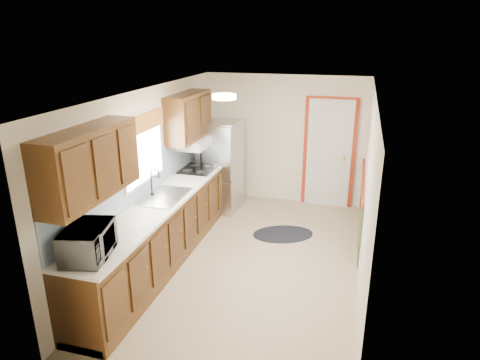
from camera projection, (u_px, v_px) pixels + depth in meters
The scene contains 8 objects.
room_shell at pixel (251, 182), 5.75m from camera, with size 3.20×5.20×2.52m.
kitchen_run at pixel (159, 208), 5.93m from camera, with size 0.63×4.00×2.20m.
back_wall_trim at pixel (336, 164), 7.61m from camera, with size 1.12×2.30×2.08m.
ceiling_fixture at pixel (224, 97), 5.26m from camera, with size 0.30×0.30×0.06m, color #FFD88C.
microwave at pixel (88, 239), 4.30m from camera, with size 0.61×0.34×0.41m, color white.
refrigerator at pixel (220, 166), 7.72m from camera, with size 0.73×0.72×1.65m.
rug at pixel (283, 234), 6.95m from camera, with size 0.98×0.63×0.01m, color black.
cooktop at pixel (198, 169), 7.13m from camera, with size 0.53×0.64×0.02m, color black.
Camera 1 is at (1.33, -5.26, 3.12)m, focal length 32.00 mm.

